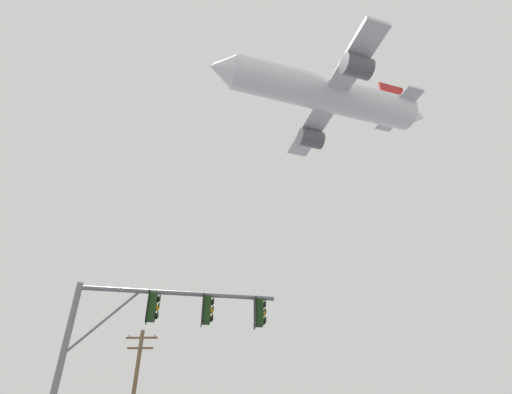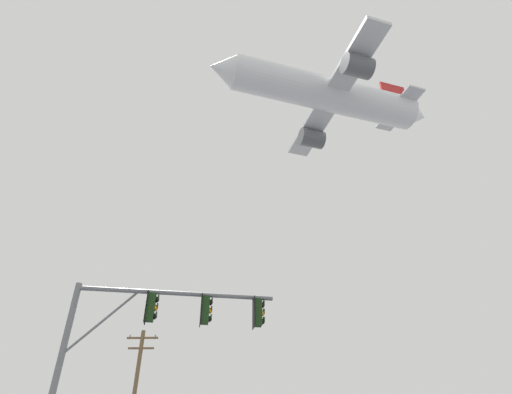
% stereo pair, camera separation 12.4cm
% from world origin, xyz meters
% --- Properties ---
extents(signal_pole_near, '(6.49, 1.41, 6.37)m').
position_xyz_m(signal_pole_near, '(-2.56, 6.87, 4.95)').
color(signal_pole_near, slate).
rests_on(signal_pole_near, ground).
extents(airplane, '(29.15, 22.51, 8.08)m').
position_xyz_m(airplane, '(8.97, 30.20, 40.29)').
color(airplane, white).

